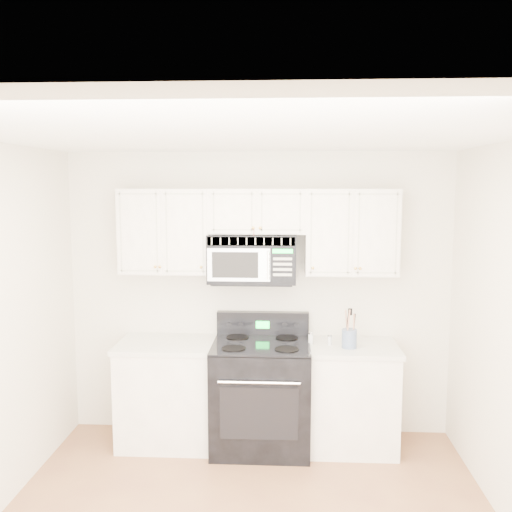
{
  "coord_description": "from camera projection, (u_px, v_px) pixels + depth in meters",
  "views": [
    {
      "loc": [
        0.26,
        -3.42,
        2.3
      ],
      "look_at": [
        0.0,
        1.3,
        1.71
      ],
      "focal_mm": 40.0,
      "sensor_mm": 36.0,
      "label": 1
    }
  ],
  "objects": [
    {
      "name": "range",
      "position": [
        261.0,
        393.0,
        5.01
      ],
      "size": [
        0.85,
        0.77,
        1.14
      ],
      "color": "black",
      "rests_on": "ground"
    },
    {
      "name": "base_cabinet_left",
      "position": [
        168.0,
        396.0,
        5.11
      ],
      "size": [
        0.86,
        0.65,
        0.92
      ],
      "color": "white",
      "rests_on": "ground"
    },
    {
      "name": "base_cabinet_right",
      "position": [
        347.0,
        399.0,
        5.02
      ],
      "size": [
        0.86,
        0.65,
        0.92
      ],
      "color": "white",
      "rests_on": "ground"
    },
    {
      "name": "utensil_crock",
      "position": [
        349.0,
        338.0,
        4.86
      ],
      "size": [
        0.13,
        0.13,
        0.34
      ],
      "color": "slate",
      "rests_on": "base_cabinet_right"
    },
    {
      "name": "shaker_pepper",
      "position": [
        330.0,
        339.0,
        4.96
      ],
      "size": [
        0.04,
        0.04,
        0.09
      ],
      "color": "silver",
      "rests_on": "base_cabinet_right"
    },
    {
      "name": "microwave",
      "position": [
        252.0,
        258.0,
        5.03
      ],
      "size": [
        0.77,
        0.43,
        0.42
      ],
      "color": "black",
      "rests_on": "ground"
    },
    {
      "name": "room",
      "position": [
        244.0,
        348.0,
        3.53
      ],
      "size": [
        3.51,
        3.51,
        2.61
      ],
      "color": "#93653D",
      "rests_on": "ground"
    },
    {
      "name": "upper_cabinets",
      "position": [
        258.0,
        227.0,
        5.02
      ],
      "size": [
        2.44,
        0.37,
        0.75
      ],
      "color": "white",
      "rests_on": "ground"
    },
    {
      "name": "shaker_salt",
      "position": [
        311.0,
        338.0,
        4.97
      ],
      "size": [
        0.05,
        0.05,
        0.11
      ],
      "color": "silver",
      "rests_on": "base_cabinet_right"
    }
  ]
}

